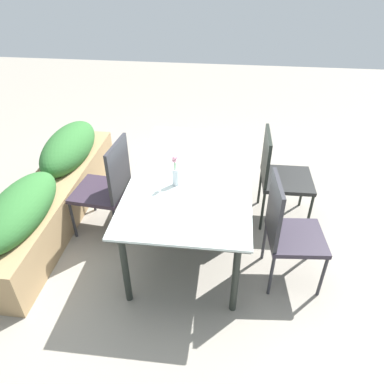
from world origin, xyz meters
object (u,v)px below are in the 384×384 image
Objects in this scene: dining_table at (192,179)px; chair_near_left at (287,228)px; planter_box at (52,190)px; chair_far_side at (108,184)px; flower_vase at (175,173)px; chair_near_right at (279,173)px.

dining_table is 0.94m from chair_near_left.
planter_box reaches higher than dining_table.
chair_far_side is 3.43× the size of flower_vase.
chair_near_right is at bearing -71.74° from chair_far_side.
flower_vase reaches higher than chair_far_side.
flower_vase reaches higher than chair_near_right.
planter_box is at bearing -83.34° from chair_near_right.
chair_far_side is (0.05, 0.82, -0.15)m from dining_table.
dining_table is 0.83m from chair_far_side.
chair_near_right is 0.40× the size of planter_box.
chair_near_left reaches higher than chair_near_right.
dining_table is at bearing -94.64° from planter_box.
flower_vase is at bearing -103.31° from chair_far_side.
chair_near_left is 3.46× the size of flower_vase.
flower_vase is at bearing -57.94° from chair_near_right.
planter_box is (0.12, 1.44, -0.32)m from dining_table.
flower_vase reaches higher than chair_near_left.
chair_far_side is at bearing -78.19° from chair_near_right.
chair_far_side is at bearing 86.68° from dining_table.
chair_far_side reaches higher than planter_box.
chair_near_left is 0.40× the size of planter_box.
chair_near_right is 1.16m from flower_vase.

